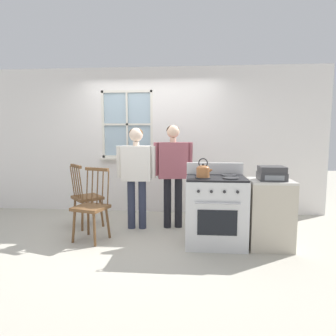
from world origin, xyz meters
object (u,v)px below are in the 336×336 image
object	(u,v)px
stove	(215,210)
stereo	(272,173)
potted_plant	(134,154)
chair_near_wall	(86,198)
person_teen_center	(173,166)
kettle	(203,171)
chair_by_window	(92,207)
person_elderly_left	(136,167)
side_counter	(270,214)

from	to	relation	value
stove	stereo	world-z (taller)	stove
stove	potted_plant	world-z (taller)	potted_plant
chair_near_wall	person_teen_center	xyz separation A→B (m)	(1.39, 0.07, 0.52)
chair_near_wall	kettle	size ratio (longest dim) A/B	4.10
chair_by_window	stove	bearing A→B (deg)	16.77
kettle	potted_plant	distance (m)	2.08
chair_by_window	person_elderly_left	bearing A→B (deg)	63.76
person_elderly_left	kettle	xyz separation A→B (m)	(1.01, -0.71, 0.05)
chair_by_window	kettle	xyz separation A→B (m)	(1.54, -0.14, 0.56)
stove	kettle	size ratio (longest dim) A/B	4.39
chair_near_wall	person_elderly_left	bearing A→B (deg)	-134.56
stove	stereo	distance (m)	0.88
potted_plant	chair_near_wall	bearing A→B (deg)	-122.78
person_teen_center	potted_plant	size ratio (longest dim) A/B	7.68
stove	kettle	bearing A→B (deg)	-143.51
person_elderly_left	stove	size ratio (longest dim) A/B	1.46
potted_plant	stereo	world-z (taller)	potted_plant
person_elderly_left	side_counter	world-z (taller)	person_elderly_left
kettle	side_counter	world-z (taller)	kettle
person_elderly_left	side_counter	distance (m)	2.06
chair_by_window	potted_plant	size ratio (longest dim) A/B	4.79
person_elderly_left	kettle	size ratio (longest dim) A/B	6.41
potted_plant	stereo	size ratio (longest dim) A/B	0.62
person_elderly_left	kettle	bearing A→B (deg)	-38.48
person_teen_center	chair_near_wall	bearing A→B (deg)	172.93
kettle	stove	bearing A→B (deg)	36.49
potted_plant	chair_by_window	bearing A→B (deg)	-101.10
person_teen_center	stereo	distance (m)	1.52
stove	side_counter	xyz separation A→B (m)	(0.71, -0.04, -0.02)
chair_near_wall	side_counter	size ratio (longest dim) A/B	1.13
kettle	chair_near_wall	bearing A→B (deg)	158.12
stereo	chair_by_window	bearing A→B (deg)	178.26
chair_near_wall	kettle	xyz separation A→B (m)	(1.84, -0.74, 0.56)
chair_near_wall	person_elderly_left	size ratio (longest dim) A/B	0.64
stove	chair_near_wall	bearing A→B (deg)	163.24
chair_by_window	potted_plant	distance (m)	1.68
chair_by_window	stereo	distance (m)	2.48
chair_near_wall	potted_plant	world-z (taller)	potted_plant
stove	stereo	bearing A→B (deg)	-5.05
person_elderly_left	stereo	distance (m)	2.00
stereo	chair_near_wall	bearing A→B (deg)	166.18
chair_near_wall	stereo	world-z (taller)	stereo
chair_near_wall	person_elderly_left	world-z (taller)	person_elderly_left
person_teen_center	potted_plant	xyz separation A→B (m)	(-0.80, 0.86, 0.11)
chair_near_wall	side_counter	bearing A→B (deg)	-145.78
stove	kettle	distance (m)	0.59
person_teen_center	kettle	distance (m)	0.92
person_elderly_left	chair_near_wall	bearing A→B (deg)	174.40
kettle	side_counter	bearing A→B (deg)	5.81
person_elderly_left	kettle	distance (m)	1.23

